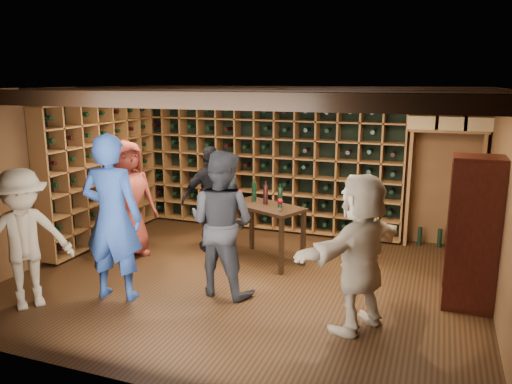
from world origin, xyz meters
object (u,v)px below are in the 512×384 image
(display_cabinet, at_px, (472,236))
(guest_red_floral, at_px, (128,199))
(guest_khaki, at_px, (24,239))
(man_blue_shirt, at_px, (112,218))
(guest_beige, at_px, (360,253))
(man_grey_suit, at_px, (222,223))
(guest_woman_black, at_px, (212,199))
(tasting_table, at_px, (265,212))

(display_cabinet, height_order, guest_red_floral, same)
(guest_khaki, bearing_deg, man_blue_shirt, -18.04)
(man_blue_shirt, height_order, guest_beige, man_blue_shirt)
(man_grey_suit, xyz_separation_m, guest_woman_black, (-0.79, 1.42, -0.08))
(man_blue_shirt, relative_size, guest_red_floral, 1.15)
(display_cabinet, height_order, guest_beige, display_cabinet)
(guest_khaki, bearing_deg, tasting_table, -4.79)
(display_cabinet, height_order, man_grey_suit, man_grey_suit)
(man_blue_shirt, bearing_deg, guest_woman_black, -109.02)
(guest_red_floral, bearing_deg, guest_woman_black, -28.42)
(man_blue_shirt, relative_size, man_grey_suit, 1.12)
(guest_red_floral, xyz_separation_m, tasting_table, (2.01, 0.47, -0.13))
(guest_red_floral, distance_m, guest_woman_black, 1.26)
(man_grey_suit, xyz_separation_m, guest_khaki, (-1.96, -1.15, -0.08))
(man_blue_shirt, xyz_separation_m, guest_beige, (2.89, 0.24, -0.16))
(man_grey_suit, distance_m, guest_red_floral, 2.02)
(tasting_table, bearing_deg, guest_beige, -20.75)
(man_grey_suit, relative_size, tasting_table, 1.43)
(guest_woman_black, bearing_deg, man_blue_shirt, 42.17)
(guest_beige, height_order, tasting_table, guest_beige)
(guest_woman_black, relative_size, tasting_table, 1.30)
(man_grey_suit, xyz_separation_m, guest_red_floral, (-1.87, 0.76, -0.02))
(guest_woman_black, distance_m, guest_khaki, 2.82)
(man_grey_suit, bearing_deg, display_cabinet, -159.99)
(man_blue_shirt, xyz_separation_m, guest_khaki, (-0.80, -0.57, -0.19))
(man_blue_shirt, distance_m, man_grey_suit, 1.30)
(man_grey_suit, relative_size, guest_beige, 1.06)
(man_grey_suit, xyz_separation_m, tasting_table, (0.13, 1.23, -0.15))
(guest_woman_black, xyz_separation_m, guest_khaki, (-1.17, -2.57, 0.01))
(guest_khaki, relative_size, tasting_table, 1.31)
(guest_red_floral, bearing_deg, guest_khaki, -152.40)
(man_blue_shirt, bearing_deg, guest_khaki, 26.77)
(display_cabinet, xyz_separation_m, guest_khaki, (-4.80, -1.80, -0.04))
(man_grey_suit, distance_m, guest_beige, 1.76)
(man_grey_suit, bearing_deg, man_blue_shirt, 33.83)
(display_cabinet, bearing_deg, man_blue_shirt, -162.94)
(display_cabinet, height_order, guest_khaki, display_cabinet)
(man_blue_shirt, bearing_deg, tasting_table, -134.17)
(tasting_table, bearing_deg, guest_woman_black, -167.48)
(display_cabinet, bearing_deg, guest_red_floral, 178.63)
(display_cabinet, relative_size, guest_woman_black, 1.07)
(display_cabinet, distance_m, guest_red_floral, 4.72)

